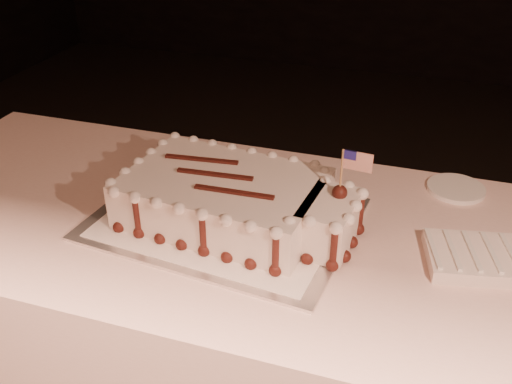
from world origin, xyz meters
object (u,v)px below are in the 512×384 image
(cake_board, at_px, (225,219))
(sheet_cake, at_px, (236,200))
(banquet_table, at_px, (326,356))
(napkin_stack, at_px, (480,258))
(side_plate, at_px, (456,189))

(cake_board, xyz_separation_m, sheet_cake, (0.03, -0.00, 0.06))
(banquet_table, xyz_separation_m, napkin_stack, (0.31, 0.01, 0.39))
(sheet_cake, xyz_separation_m, side_plate, (0.50, 0.32, -0.06))
(napkin_stack, bearing_deg, cake_board, -179.00)
(cake_board, distance_m, side_plate, 0.62)
(cake_board, distance_m, sheet_cake, 0.07)
(banquet_table, bearing_deg, cake_board, -179.37)
(side_plate, bearing_deg, banquet_table, -128.95)
(napkin_stack, bearing_deg, side_plate, 99.98)
(napkin_stack, height_order, side_plate, napkin_stack)
(cake_board, relative_size, sheet_cake, 1.03)
(cake_board, relative_size, side_plate, 4.05)
(sheet_cake, relative_size, napkin_stack, 2.34)
(sheet_cake, xyz_separation_m, napkin_stack, (0.55, 0.01, -0.05))
(sheet_cake, bearing_deg, napkin_stack, 1.39)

